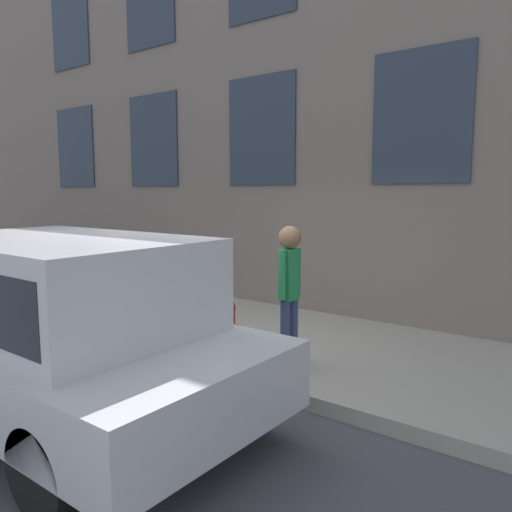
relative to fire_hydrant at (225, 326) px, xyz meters
name	(u,v)px	position (x,y,z in m)	size (l,w,h in m)	color
ground_plane	(199,378)	(-0.46, -0.01, -0.51)	(80.00, 80.00, 0.00)	#47474C
sidewalk	(276,340)	(1.06, -0.01, -0.43)	(3.04, 60.00, 0.16)	#A8A093
building_facade	(339,64)	(2.72, -0.01, 3.56)	(0.33, 40.00, 8.14)	gray
fire_hydrant	(225,326)	(0.00, 0.00, 0.00)	(0.33, 0.44, 0.70)	red
person	(290,283)	(0.13, -0.84, 0.60)	(0.38, 0.25, 1.59)	navy
parked_truck_silver_near	(55,316)	(-1.95, 0.40, 0.46)	(2.01, 4.44, 1.71)	black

